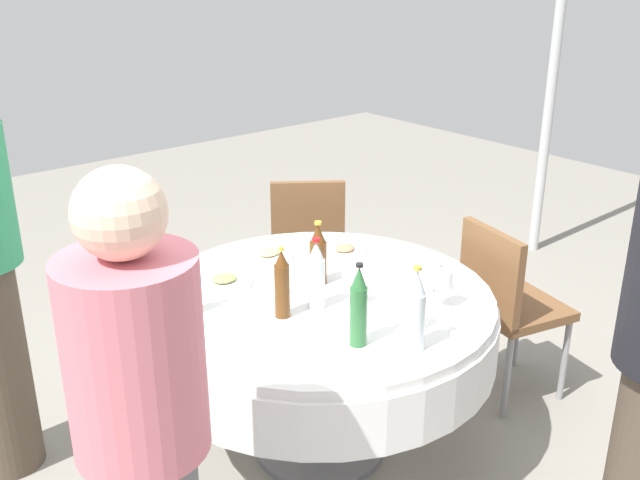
{
  "coord_description": "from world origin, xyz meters",
  "views": [
    {
      "loc": [
        -1.7,
        -2.02,
        2.02
      ],
      "look_at": [
        0.0,
        0.0,
        0.97
      ],
      "focal_mm": 41.14,
      "sensor_mm": 36.0,
      "label": 1
    }
  ],
  "objects_px": {
    "bottle_clear_near": "(415,311)",
    "wine_glass_north": "(351,282)",
    "bottle_brown_left": "(318,255)",
    "bottle_brown_south": "(282,285)",
    "wine_glass_south": "(443,282)",
    "plate_rear": "(225,282)",
    "chair_far": "(505,298)",
    "chair_south": "(307,236)",
    "plate_front": "(345,251)",
    "bottle_green_north": "(359,307)",
    "bottle_clear_west": "(316,276)",
    "plate_inner": "(268,255)",
    "person_mid": "(145,452)",
    "wine_glass_near": "(433,271)",
    "bottle_green_mid": "(179,284)",
    "wine_glass_far": "(413,304)",
    "dining_table": "(320,327)"
  },
  "relations": [
    {
      "from": "bottle_clear_near",
      "to": "wine_glass_north",
      "type": "bearing_deg",
      "value": 82.25
    },
    {
      "from": "bottle_brown_left",
      "to": "bottle_brown_south",
      "type": "height_order",
      "value": "bottle_brown_south"
    },
    {
      "from": "bottle_brown_south",
      "to": "wine_glass_south",
      "type": "bearing_deg",
      "value": -32.77
    },
    {
      "from": "bottle_clear_near",
      "to": "wine_glass_south",
      "type": "bearing_deg",
      "value": 25.12
    },
    {
      "from": "bottle_brown_left",
      "to": "bottle_brown_south",
      "type": "distance_m",
      "value": 0.32
    },
    {
      "from": "wine_glass_south",
      "to": "plate_rear",
      "type": "distance_m",
      "value": 0.89
    },
    {
      "from": "chair_far",
      "to": "chair_south",
      "type": "bearing_deg",
      "value": -155.87
    },
    {
      "from": "plate_front",
      "to": "chair_south",
      "type": "relative_size",
      "value": 0.23
    },
    {
      "from": "bottle_green_north",
      "to": "wine_glass_south",
      "type": "relative_size",
      "value": 2.06
    },
    {
      "from": "bottle_clear_west",
      "to": "plate_inner",
      "type": "distance_m",
      "value": 0.54
    },
    {
      "from": "bottle_clear_near",
      "to": "person_mid",
      "type": "bearing_deg",
      "value": -178.68
    },
    {
      "from": "bottle_brown_south",
      "to": "wine_glass_near",
      "type": "xyz_separation_m",
      "value": [
        0.58,
        -0.23,
        -0.03
      ]
    },
    {
      "from": "bottle_green_mid",
      "to": "wine_glass_far",
      "type": "relative_size",
      "value": 2.02
    },
    {
      "from": "bottle_clear_near",
      "to": "wine_glass_far",
      "type": "relative_size",
      "value": 2.16
    },
    {
      "from": "wine_glass_north",
      "to": "plate_rear",
      "type": "xyz_separation_m",
      "value": [
        -0.26,
        0.48,
        -0.09
      ]
    },
    {
      "from": "bottle_clear_west",
      "to": "chair_far",
      "type": "xyz_separation_m",
      "value": [
        1.01,
        -0.16,
        -0.35
      ]
    },
    {
      "from": "bottle_brown_left",
      "to": "wine_glass_near",
      "type": "height_order",
      "value": "bottle_brown_left"
    },
    {
      "from": "wine_glass_north",
      "to": "wine_glass_near",
      "type": "bearing_deg",
      "value": -21.63
    },
    {
      "from": "bottle_brown_left",
      "to": "bottle_clear_near",
      "type": "relative_size",
      "value": 0.87
    },
    {
      "from": "bottle_clear_west",
      "to": "bottle_brown_left",
      "type": "relative_size",
      "value": 1.06
    },
    {
      "from": "wine_glass_near",
      "to": "plate_front",
      "type": "xyz_separation_m",
      "value": [
        0.01,
        0.53,
        -0.09
      ]
    },
    {
      "from": "person_mid",
      "to": "chair_far",
      "type": "xyz_separation_m",
      "value": [
        1.97,
        0.32,
        -0.31
      ]
    },
    {
      "from": "bottle_clear_west",
      "to": "bottle_brown_south",
      "type": "distance_m",
      "value": 0.15
    },
    {
      "from": "wine_glass_south",
      "to": "wine_glass_near",
      "type": "bearing_deg",
      "value": 59.33
    },
    {
      "from": "dining_table",
      "to": "bottle_brown_south",
      "type": "distance_m",
      "value": 0.36
    },
    {
      "from": "wine_glass_north",
      "to": "plate_inner",
      "type": "height_order",
      "value": "wine_glass_north"
    },
    {
      "from": "bottle_clear_near",
      "to": "plate_inner",
      "type": "relative_size",
      "value": 1.4
    },
    {
      "from": "bottle_brown_south",
      "to": "wine_glass_south",
      "type": "xyz_separation_m",
      "value": [
        0.52,
        -0.33,
        -0.02
      ]
    },
    {
      "from": "wine_glass_far",
      "to": "plate_rear",
      "type": "relative_size",
      "value": 0.62
    },
    {
      "from": "wine_glass_far",
      "to": "chair_far",
      "type": "bearing_deg",
      "value": 13.22
    },
    {
      "from": "dining_table",
      "to": "bottle_green_north",
      "type": "distance_m",
      "value": 0.51
    },
    {
      "from": "wine_glass_near",
      "to": "bottle_brown_left",
      "type": "bearing_deg",
      "value": 128.0
    },
    {
      "from": "wine_glass_north",
      "to": "wine_glass_far",
      "type": "xyz_separation_m",
      "value": [
        0.04,
        -0.28,
        -0.0
      ]
    },
    {
      "from": "wine_glass_north",
      "to": "wine_glass_near",
      "type": "xyz_separation_m",
      "value": [
        0.32,
        -0.13,
        -0.0
      ]
    },
    {
      "from": "bottle_green_north",
      "to": "plate_rear",
      "type": "xyz_separation_m",
      "value": [
        -0.08,
        0.71,
        -0.13
      ]
    },
    {
      "from": "bottle_brown_left",
      "to": "person_mid",
      "type": "relative_size",
      "value": 0.17
    },
    {
      "from": "bottle_green_north",
      "to": "person_mid",
      "type": "bearing_deg",
      "value": -169.39
    },
    {
      "from": "bottle_green_mid",
      "to": "plate_rear",
      "type": "xyz_separation_m",
      "value": [
        0.28,
        0.14,
        -0.12
      ]
    },
    {
      "from": "dining_table",
      "to": "bottle_clear_near",
      "type": "distance_m",
      "value": 0.61
    },
    {
      "from": "person_mid",
      "to": "chair_far",
      "type": "distance_m",
      "value": 2.02
    },
    {
      "from": "bottle_green_north",
      "to": "chair_south",
      "type": "relative_size",
      "value": 0.35
    },
    {
      "from": "wine_glass_north",
      "to": "person_mid",
      "type": "xyz_separation_m",
      "value": [
        -1.08,
        -0.4,
        -0.01
      ]
    },
    {
      "from": "wine_glass_far",
      "to": "plate_rear",
      "type": "bearing_deg",
      "value": 111.97
    },
    {
      "from": "wine_glass_north",
      "to": "plate_front",
      "type": "bearing_deg",
      "value": 50.62
    },
    {
      "from": "bottle_brown_left",
      "to": "bottle_green_north",
      "type": "height_order",
      "value": "bottle_green_north"
    },
    {
      "from": "bottle_clear_west",
      "to": "bottle_green_mid",
      "type": "xyz_separation_m",
      "value": [
        -0.44,
        0.27,
        0.0
      ]
    },
    {
      "from": "bottle_brown_south",
      "to": "bottle_green_mid",
      "type": "bearing_deg",
      "value": 140.52
    },
    {
      "from": "wine_glass_north",
      "to": "plate_inner",
      "type": "distance_m",
      "value": 0.59
    },
    {
      "from": "bottle_green_north",
      "to": "bottle_clear_near",
      "type": "distance_m",
      "value": 0.19
    },
    {
      "from": "plate_rear",
      "to": "chair_far",
      "type": "relative_size",
      "value": 0.26
    }
  ]
}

